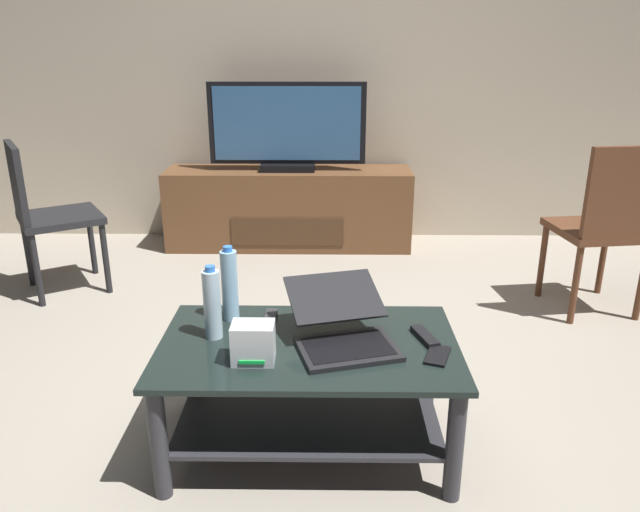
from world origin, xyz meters
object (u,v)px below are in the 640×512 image
Objects in this scene: media_cabinet at (289,208)px; water_bottle_far at (212,304)px; television at (287,129)px; tv_remote at (425,336)px; cell_phone at (438,355)px; router_box at (253,343)px; water_bottle_near at (230,285)px; soundbar_remote at (270,319)px; dining_chair at (607,222)px; side_chair at (44,210)px; laptop at (342,327)px; coffee_table at (309,377)px.

media_cabinet is 2.37m from water_bottle_far.
television reaches higher than tv_remote.
router_box is at bearing -156.93° from cell_phone.
water_bottle_near is 1.85× the size of tv_remote.
router_box is at bearing -46.80° from water_bottle_far.
water_bottle_near is 0.20m from soundbar_remote.
dining_chair reaches higher than side_chair.
dining_chair is at bearing 28.79° from tv_remote.
television is at bearing 90.87° from router_box.
side_chair is 5.67× the size of soundbar_remote.
laptop is 3.05× the size of tv_remote.
water_bottle_near reaches higher than coffee_table.
water_bottle_near is at bearing -151.43° from dining_chair.
side_chair reaches higher than water_bottle_near.
media_cabinet is at bearing 95.19° from coffee_table.
television is at bearing 86.90° from water_bottle_far.
television is (-0.22, 2.37, 0.57)m from coffee_table.
coffee_table is at bearing -142.23° from dining_chair.
dining_chair reaches higher than water_bottle_far.
coffee_table is 1.11× the size of dining_chair.
water_bottle_near is at bearing 147.44° from coffee_table.
water_bottle_near is at bearing 150.62° from tv_remote.
dining_chair is 3.49× the size of water_bottle_far.
coffee_table is 7.59× the size of cell_phone.
router_box is (-0.18, -0.13, 0.21)m from coffee_table.
laptop is at bearing 168.48° from tv_remote.
dining_chair is 1.88m from laptop.
dining_chair is 1.96× the size of laptop.
side_chair is 1.86× the size of laptop.
tv_remote is (0.76, -0.01, -0.12)m from water_bottle_far.
laptop is at bearing -140.16° from dining_chair.
dining_chair reaches higher than soundbar_remote.
tv_remote reaches higher than coffee_table.
side_chair is 3.07× the size of water_bottle_near.
water_bottle_near is (-1.86, -1.01, 0.04)m from dining_chair.
media_cabinet is 12.49× the size of router_box.
router_box is (-1.74, -1.34, -0.03)m from dining_chair.
media_cabinet is at bearing 90.00° from television.
coffee_table is at bearing 167.84° from tv_remote.
water_bottle_near is at bearing -92.25° from media_cabinet.
cell_phone is at bearing -75.16° from media_cabinet.
side_chair is at bearing 140.09° from soundbar_remote.
laptop is at bearing -28.16° from soundbar_remote.
dining_chair is 6.79× the size of router_box.
cell_phone is (0.62, 0.04, -0.06)m from router_box.
water_bottle_near reaches higher than soundbar_remote.
water_bottle_far is (-0.04, -0.15, -0.01)m from water_bottle_near.
laptop is 0.34m from cell_phone.
dining_chair is 5.98× the size of soundbar_remote.
soundbar_remote is (0.03, 0.30, -0.06)m from router_box.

